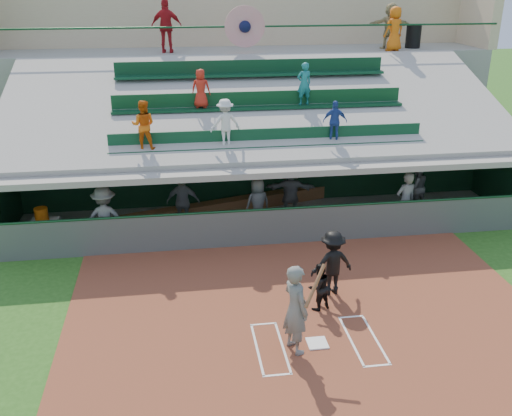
{
  "coord_description": "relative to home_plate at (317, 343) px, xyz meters",
  "views": [
    {
      "loc": [
        -2.77,
        -9.91,
        7.3
      ],
      "look_at": [
        -0.81,
        3.5,
        1.8
      ],
      "focal_mm": 40.0,
      "sensor_mm": 36.0,
      "label": 1
    }
  ],
  "objects": [
    {
      "name": "dirt_slab",
      "position": [
        0.0,
        0.5,
        -0.03
      ],
      "size": [
        11.0,
        9.0,
        0.02
      ],
      "primitive_type": "cube",
      "color": "brown",
      "rests_on": "ground"
    },
    {
      "name": "grandstand",
      "position": [
        -0.01,
        10.51,
        2.23
      ],
      "size": [
        20.4,
        10.4,
        7.8
      ],
      "color": "#515651",
      "rests_on": "ground"
    },
    {
      "name": "concourse_staff_c",
      "position": [
        6.0,
        12.97,
        5.45
      ],
      "size": [
        1.69,
        0.68,
        1.77
      ],
      "primitive_type": "imported",
      "rotation": [
        0.0,
        0.0,
        3.05
      ],
      "color": "tan",
      "rests_on": "concourse_slab"
    },
    {
      "name": "ground",
      "position": [
        0.0,
        0.0,
        -0.04
      ],
      "size": [
        100.0,
        100.0,
        0.0
      ],
      "primitive_type": "plane",
      "color": "#245217",
      "rests_on": "ground"
    },
    {
      "name": "dugout_player_f",
      "position": [
        5.08,
        6.93,
        0.8
      ],
      "size": [
        0.83,
        0.68,
        1.59
      ],
      "primitive_type": "imported",
      "rotation": [
        0.0,
        0.0,
        3.24
      ],
      "color": "#575B55",
      "rests_on": "dugout_floor"
    },
    {
      "name": "home_umpire",
      "position": [
        0.85,
        2.04,
        0.81
      ],
      "size": [
        1.15,
        0.78,
        1.65
      ],
      "primitive_type": "imported",
      "rotation": [
        0.0,
        0.0,
        3.3
      ],
      "color": "black",
      "rests_on": "dirt_slab"
    },
    {
      "name": "home_plate",
      "position": [
        0.0,
        0.0,
        0.0
      ],
      "size": [
        0.43,
        0.43,
        0.03
      ],
      "primitive_type": "cube",
      "color": "white",
      "rests_on": "dirt_slab"
    },
    {
      "name": "catcher",
      "position": [
        0.36,
        1.37,
        0.57
      ],
      "size": [
        0.69,
        0.63,
        1.17
      ],
      "primitive_type": "imported",
      "rotation": [
        0.0,
        0.0,
        3.53
      ],
      "color": "black",
      "rests_on": "dirt_slab"
    },
    {
      "name": "water_cooler",
      "position": [
        -6.73,
        6.04,
        0.89
      ],
      "size": [
        0.38,
        0.38,
        0.38
      ],
      "primitive_type": "cylinder",
      "color": "#CF5A0C",
      "rests_on": "white_table"
    },
    {
      "name": "dugout_player_c",
      "position": [
        -0.37,
        6.17,
        0.81
      ],
      "size": [
        0.89,
        0.7,
        1.6
      ],
      "primitive_type": "imported",
      "rotation": [
        0.0,
        0.0,
        3.41
      ],
      "color": "#585B56",
      "rests_on": "dugout_floor"
    },
    {
      "name": "white_table",
      "position": [
        -6.66,
        6.02,
        0.35
      ],
      "size": [
        0.81,
        0.62,
        0.7
      ],
      "primitive_type": "cube",
      "rotation": [
        0.0,
        0.0,
        0.03
      ],
      "color": "silver",
      "rests_on": "dugout_floor"
    },
    {
      "name": "batters_box_chalk",
      "position": [
        0.0,
        0.0,
        -0.01
      ],
      "size": [
        2.65,
        1.85,
        0.01
      ],
      "color": "silver",
      "rests_on": "dirt_slab"
    },
    {
      "name": "dugout_player_d",
      "position": [
        0.83,
        7.02,
        0.87
      ],
      "size": [
        1.67,
        0.76,
        1.73
      ],
      "primitive_type": "imported",
      "rotation": [
        0.0,
        0.0,
        2.98
      ],
      "color": "#60635E",
      "rests_on": "dugout_floor"
    },
    {
      "name": "concourse_staff_b",
      "position": [
        5.85,
        12.09,
        5.4
      ],
      "size": [
        0.94,
        0.75,
        1.67
      ],
      "primitive_type": "imported",
      "rotation": [
        0.0,
        0.0,
        3.45
      ],
      "color": "#D35B0C",
      "rests_on": "concourse_slab"
    },
    {
      "name": "dugout_player_b",
      "position": [
        -2.64,
        6.48,
        0.87
      ],
      "size": [
        1.07,
        0.58,
        1.74
      ],
      "primitive_type": "imported",
      "rotation": [
        0.0,
        0.0,
        2.99
      ],
      "color": "#555853",
      "rests_on": "dugout_floor"
    },
    {
      "name": "dugout_floor",
      "position": [
        0.0,
        6.75,
        -0.02
      ],
      "size": [
        16.0,
        3.5,
        0.04
      ],
      "primitive_type": "cube",
      "color": "gray",
      "rests_on": "ground"
    },
    {
      "name": "dugout_bench",
      "position": [
        -0.03,
        7.9,
        0.22
      ],
      "size": [
        13.88,
        4.46,
        0.43
      ],
      "primitive_type": "cube",
      "rotation": [
        0.0,
        0.0,
        0.29
      ],
      "color": "#905E34",
      "rests_on": "dugout_floor"
    },
    {
      "name": "trash_bin",
      "position": [
        7.06,
        13.06,
        5.02
      ],
      "size": [
        0.6,
        0.6,
        0.9
      ],
      "primitive_type": "cylinder",
      "color": "black",
      "rests_on": "concourse_slab"
    },
    {
      "name": "batter_at_plate",
      "position": [
        -0.52,
        -0.11,
        0.98
      ],
      "size": [
        0.98,
        0.84,
        1.98
      ],
      "color": "#555853",
      "rests_on": "dirt_slab"
    },
    {
      "name": "concourse_slab",
      "position": [
        0.0,
        13.5,
        2.26
      ],
      "size": [
        20.0,
        3.0,
        4.6
      ],
      "primitive_type": "cube",
      "color": "gray",
      "rests_on": "ground"
    },
    {
      "name": "dugout_player_e",
      "position": [
        4.07,
        5.43,
        0.93
      ],
      "size": [
        0.76,
        0.59,
        1.84
      ],
      "primitive_type": "imported",
      "rotation": [
        0.0,
        0.0,
        3.39
      ],
      "color": "#5F625D",
      "rests_on": "dugout_floor"
    },
    {
      "name": "concourse_staff_a",
      "position": [
        -2.87,
        12.86,
        5.54
      ],
      "size": [
        1.19,
        0.6,
        1.96
      ],
      "primitive_type": "imported",
      "rotation": [
        0.0,
        0.0,
        3.04
      ],
      "color": "#A71319",
      "rests_on": "concourse_slab"
    },
    {
      "name": "dugout_player_a",
      "position": [
        -4.86,
        5.41,
        0.93
      ],
      "size": [
        1.21,
        0.71,
        1.86
      ],
      "primitive_type": "imported",
      "rotation": [
        0.0,
        0.0,
        3.12
      ],
      "color": "#50534E",
      "rests_on": "dugout_floor"
    }
  ]
}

